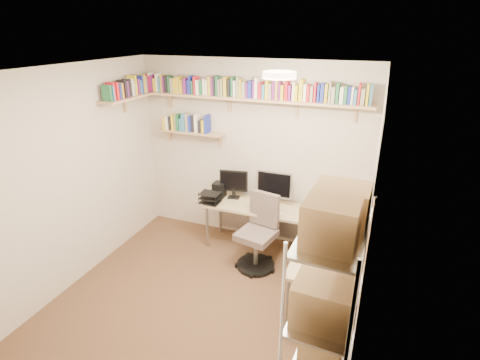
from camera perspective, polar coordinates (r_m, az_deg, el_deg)
name	(u,v)px	position (r m, az deg, el deg)	size (l,w,h in m)	color
ground	(207,296)	(4.49, -5.06, -17.21)	(3.20, 3.20, 0.00)	#4D2C21
room_shell	(202,169)	(3.71, -5.78, 1.62)	(3.24, 3.04, 2.52)	beige
wall_shelves	(216,97)	(4.90, -3.66, 12.51)	(3.12, 1.09, 0.80)	tan
corner_desk	(272,216)	(4.75, 4.94, -5.50)	(2.00, 1.65, 1.13)	tan
office_chair	(258,237)	(4.75, 2.81, -8.70)	(0.52, 0.53, 0.97)	black
wire_rack	(328,288)	(2.50, 13.26, -15.70)	(0.43, 0.81, 2.00)	silver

